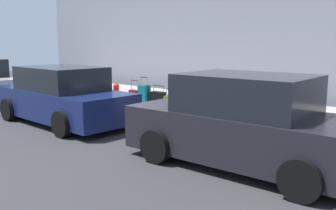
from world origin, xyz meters
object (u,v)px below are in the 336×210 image
object	(u,v)px
suitcase_teal_0	(255,116)
suitcase_maroon_1	(239,112)
fire_hydrant	(116,93)
suitcase_black_6	(159,101)
suitcase_red_2	(220,111)
suitcase_navy_3	(203,107)
parked_car_charcoal_0	(245,124)
suitcase_olive_5	(172,105)
bollard_post	(99,93)
suitcase_maroon_8	(135,99)
parked_car_navy_1	(62,97)
suitcase_teal_7	(144,97)
suitcase_silver_4	(185,106)

from	to	relation	value
suitcase_teal_0	suitcase_maroon_1	xyz separation A→B (m)	(0.51, -0.11, 0.02)
fire_hydrant	suitcase_black_6	bearing A→B (deg)	-178.43
suitcase_maroon_1	suitcase_red_2	size ratio (longest dim) A/B	1.52
suitcase_teal_0	fire_hydrant	distance (m)	5.19
suitcase_red_2	suitcase_navy_3	xyz separation A→B (m)	(0.57, -0.00, 0.05)
suitcase_navy_3	parked_car_charcoal_0	bearing A→B (deg)	136.82
suitcase_olive_5	bollard_post	bearing A→B (deg)	2.88
suitcase_olive_5	suitcase_navy_3	bearing A→B (deg)	-179.61
suitcase_maroon_8	suitcase_olive_5	bearing A→B (deg)	-179.07
suitcase_teal_0	parked_car_navy_1	world-z (taller)	parked_car_navy_1
suitcase_maroon_1	suitcase_teal_7	xyz separation A→B (m)	(3.31, 0.12, 0.10)
fire_hydrant	bollard_post	size ratio (longest dim) A/B	1.02
suitcase_olive_5	parked_car_charcoal_0	size ratio (longest dim) A/B	0.17
suitcase_black_6	fire_hydrant	world-z (taller)	suitcase_black_6
suitcase_silver_4	suitcase_maroon_8	distance (m)	2.10
suitcase_teal_7	suitcase_maroon_8	bearing A→B (deg)	-5.28
suitcase_red_2	parked_car_navy_1	bearing A→B (deg)	35.18
fire_hydrant	bollard_post	xyz separation A→B (m)	(0.75, 0.15, -0.02)
suitcase_red_2	fire_hydrant	world-z (taller)	fire_hydrant
suitcase_silver_4	suitcase_black_6	world-z (taller)	suitcase_silver_4
suitcase_maroon_1	suitcase_red_2	distance (m)	0.55
suitcase_red_2	suitcase_olive_5	bearing A→B (deg)	0.15
suitcase_navy_3	bollard_post	world-z (taller)	bollard_post
suitcase_red_2	bollard_post	size ratio (longest dim) A/B	0.80
suitcase_maroon_8	fire_hydrant	bearing A→B (deg)	-0.91
suitcase_teal_0	suitcase_black_6	bearing A→B (deg)	-1.67
suitcase_red_2	suitcase_silver_4	distance (m)	1.13
suitcase_teal_7	parked_car_navy_1	bearing A→B (deg)	71.76
suitcase_maroon_1	suitcase_maroon_8	distance (m)	3.77
suitcase_navy_3	suitcase_silver_4	xyz separation A→B (m)	(0.56, 0.07, -0.01)
suitcase_olive_5	suitcase_black_6	xyz separation A→B (m)	(0.57, -0.04, 0.04)
suitcase_teal_7	parked_car_navy_1	xyz separation A→B (m)	(0.80, 2.44, 0.21)
suitcase_navy_3	suitcase_red_2	bearing A→B (deg)	179.69
suitcase_black_6	suitcase_maroon_8	size ratio (longest dim) A/B	0.89
suitcase_olive_5	suitcase_black_6	world-z (taller)	suitcase_black_6
suitcase_silver_4	suitcase_maroon_8	bearing A→B (deg)	-1.10
fire_hydrant	parked_car_charcoal_0	distance (m)	6.72
suitcase_silver_4	suitcase_teal_7	size ratio (longest dim) A/B	0.82
suitcase_olive_5	fire_hydrant	distance (m)	2.45
suitcase_silver_4	suitcase_olive_5	size ratio (longest dim) A/B	1.15
suitcase_silver_4	suitcase_red_2	bearing A→B (deg)	-176.47
suitcase_teal_7	parked_car_charcoal_0	xyz separation A→B (m)	(-4.87, 2.44, 0.25)
suitcase_maroon_8	bollard_post	xyz separation A→B (m)	(1.66, 0.14, 0.07)
suitcase_silver_4	suitcase_maroon_1	bearing A→B (deg)	-176.06
suitcase_teal_7	suitcase_silver_4	bearing A→B (deg)	-179.91
suitcase_red_2	suitcase_maroon_1	bearing A→B (deg)	-175.23
suitcase_silver_4	parked_car_charcoal_0	distance (m)	4.07
suitcase_maroon_1	parked_car_navy_1	xyz separation A→B (m)	(4.12, 2.56, 0.31)
suitcase_maroon_1	fire_hydrant	world-z (taller)	suitcase_maroon_1
suitcase_silver_4	suitcase_teal_7	distance (m)	1.64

